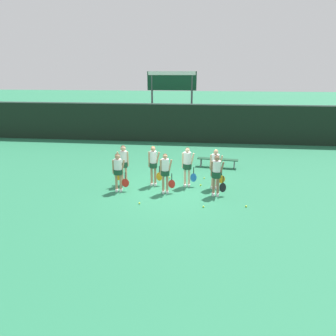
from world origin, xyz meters
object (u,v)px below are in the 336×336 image
tennis_ball_2 (201,185)px  tennis_ball_4 (204,178)px  tennis_ball_3 (246,206)px  tennis_ball_1 (203,207)px  bench_courtside (218,160)px  player_1 (165,170)px  player_0 (118,169)px  player_2 (217,172)px  player_6 (215,166)px  tennis_ball_6 (173,187)px  player_4 (153,163)px  tennis_ball_0 (170,177)px  player_5 (187,164)px  player_3 (123,162)px  scoreboard (172,87)px  tennis_ball_5 (139,203)px

tennis_ball_2 → tennis_ball_4: size_ratio=1.07×
tennis_ball_3 → tennis_ball_1: bearing=-172.1°
bench_courtside → player_1: bearing=-111.6°
player_0 → player_2: bearing=-9.9°
player_6 → tennis_ball_3: size_ratio=23.92×
player_6 → tennis_ball_1: player_6 is taller
player_1 → tennis_ball_6: 1.17m
player_1 → player_4: bearing=116.1°
tennis_ball_0 → player_5: bearing=-49.1°
player_0 → player_3: (0.02, 0.83, 0.09)m
scoreboard → tennis_ball_2: scoreboard is taller
player_4 → tennis_ball_1: (2.25, -2.26, -1.00)m
player_6 → tennis_ball_6: bearing=-163.8°
tennis_ball_2 → player_4: bearing=-176.4°
player_5 → tennis_ball_2: (0.60, 0.09, -0.99)m
scoreboard → player_6: 11.45m
tennis_ball_0 → tennis_ball_5: 3.37m
tennis_ball_6 → player_3: bearing=175.8°
player_4 → tennis_ball_2: (2.09, 0.13, -1.00)m
scoreboard → player_3: (-0.95, -10.71, -2.70)m
bench_courtside → tennis_ball_2: 3.17m
scoreboard → tennis_ball_5: 13.37m
player_1 → tennis_ball_0: bearing=81.4°
tennis_ball_0 → tennis_ball_1: 3.70m
player_1 → tennis_ball_5: size_ratio=24.25×
player_6 → tennis_ball_4: player_6 is taller
tennis_ball_0 → tennis_ball_6: size_ratio=0.98×
player_0 → tennis_ball_6: (2.24, 0.67, -0.94)m
player_5 → tennis_ball_3: size_ratio=24.25×
player_4 → bench_courtside: bearing=43.9°
tennis_ball_1 → tennis_ball_5: bearing=179.0°
player_3 → tennis_ball_1: 4.30m
tennis_ball_4 → player_0: bearing=-150.0°
player_5 → tennis_ball_3: (2.35, -2.08, -0.99)m
player_1 → player_5: (0.84, 0.93, 0.05)m
player_0 → player_5: 2.98m
player_3 → tennis_ball_4: (3.54, 1.23, -1.03)m
player_0 → player_5: player_5 is taller
bench_courtside → tennis_ball_3: 5.31m
tennis_ball_4 → tennis_ball_3: bearing=-63.2°
player_0 → tennis_ball_2: size_ratio=23.66×
scoreboard → tennis_ball_0: 10.31m
bench_courtside → player_6: (-0.20, -3.25, 0.62)m
bench_courtside → player_3: bearing=-134.9°
tennis_ball_0 → tennis_ball_6: (0.30, -1.31, 0.00)m
scoreboard → tennis_ball_3: size_ratio=67.58×
player_4 → tennis_ball_0: player_4 is taller
scoreboard → bench_courtside: (3.25, -7.44, -3.37)m
tennis_ball_0 → tennis_ball_4: bearing=2.7°
player_2 → tennis_ball_0: bearing=140.3°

